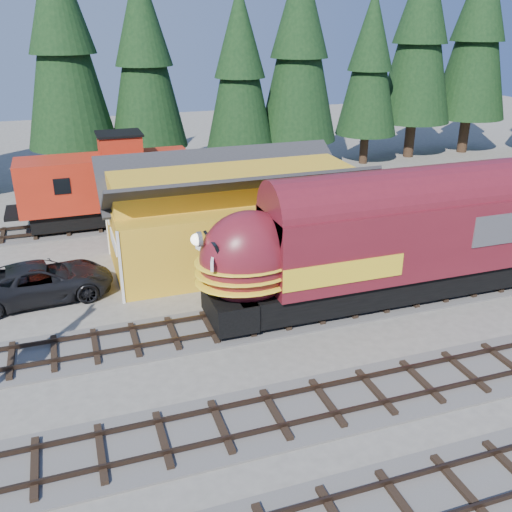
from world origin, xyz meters
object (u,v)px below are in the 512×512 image
object	(u,v)px
locomotive	(379,247)
pickup_truck_a	(42,281)
caboose	(107,185)
depot	(233,206)

from	to	relation	value
locomotive	pickup_truck_a	bearing A→B (deg)	159.78
locomotive	pickup_truck_a	distance (m)	14.94
locomotive	caboose	size ratio (longest dim) A/B	1.69
locomotive	caboose	bearing A→B (deg)	125.68
caboose	pickup_truck_a	xyz separation A→B (m)	(-3.86, -8.88, -1.70)
depot	locomotive	bearing A→B (deg)	-54.85
depot	caboose	bearing A→B (deg)	126.13
depot	locomotive	xyz separation A→B (m)	(4.58, -6.50, -0.32)
depot	pickup_truck_a	world-z (taller)	depot
locomotive	pickup_truck_a	world-z (taller)	locomotive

